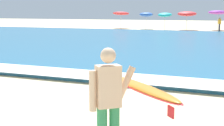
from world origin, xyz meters
TOP-DOWN VIEW (x-y plane):
  - sea at (0.00, 18.64)m, footprint 120.00×28.00m
  - surf_foam at (0.00, 5.24)m, footprint 120.00×1.57m
  - surfer_with_board at (3.29, -0.21)m, footprint 1.79×1.96m
  - beach_umbrella_0 at (-11.50, 37.37)m, footprint 2.18×2.21m
  - beach_umbrella_1 at (-7.78, 36.63)m, footprint 1.70×1.71m
  - beach_umbrella_2 at (-5.14, 35.72)m, footprint 1.71×1.74m
  - beach_umbrella_3 at (-2.73, 36.96)m, footprint 2.29×2.31m
  - beach_umbrella_4 at (0.78, 37.89)m, footprint 2.29×2.31m
  - beachgoer_near_row_left at (1.30, 34.93)m, footprint 0.32×0.20m

SIDE VIEW (x-z plane):
  - sea at x=0.00m, z-range 0.00..0.14m
  - surf_foam at x=0.00m, z-range 0.14..0.15m
  - beachgoer_near_row_left at x=1.30m, z-range 0.05..1.63m
  - surfer_with_board at x=3.29m, z-range 0.16..1.89m
  - beach_umbrella_2 at x=-5.14m, z-range 0.75..2.89m
  - beach_umbrella_1 at x=-7.78m, z-range 0.77..2.88m
  - beach_umbrella_3 at x=-2.73m, z-range 0.81..3.07m
  - beach_umbrella_0 at x=-11.50m, z-range 0.84..3.09m
  - beach_umbrella_4 at x=0.78m, z-range 0.91..3.30m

